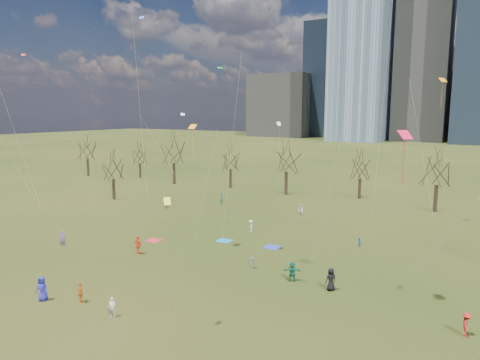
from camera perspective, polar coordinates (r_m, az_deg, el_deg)
The scene contains 21 objects.
ground at distance 38.60m, azimuth -9.24°, elevation -12.78°, with size 500.00×500.00×0.00m, color black.
downtown_skyline at distance 240.78m, azimuth 24.79°, elevation 14.13°, with size 212.50×78.00×118.00m.
bare_tree_row at distance 69.21m, azimuth 10.52°, elevation 2.12°, with size 113.04×29.80×9.50m.
blanket_teal at distance 48.44m, azimuth -2.12°, elevation -8.09°, with size 1.60×1.50×0.03m, color teal.
blanket_navy at distance 46.34m, azimuth 4.33°, elevation -8.91°, with size 1.60×1.50×0.03m, color #263AB2.
blanket_crimson at distance 49.49m, azimuth -11.39°, elevation -7.89°, with size 1.60×1.50×0.03m, color red.
person_0 at distance 36.87m, azimuth -24.89°, elevation -13.01°, with size 0.93×0.61×1.91m, color #24249C.
person_1 at distance 32.55m, azimuth -16.69°, elevation -15.96°, with size 0.53×0.35×1.45m, color silver.
person_3 at distance 40.16m, azimuth 1.69°, elevation -10.98°, with size 0.68×0.39×1.06m, color slate.
person_4 at distance 45.03m, azimuth -13.41°, elevation -8.43°, with size 1.11×0.46×1.89m, color #FF4F1C.
person_5 at distance 37.46m, azimuth 6.97°, elevation -11.99°, with size 1.62×0.52×1.75m, color #197050.
person_6 at distance 36.13m, azimuth 12.02°, elevation -12.84°, with size 0.91×0.59×1.87m, color black.
person_7 at distance 50.24m, azimuth -22.63°, elevation -7.23°, with size 0.58×0.38×1.60m, color #8B52A4.
person_8 at distance 47.97m, azimuth 15.61°, elevation -8.00°, with size 0.48×0.37×0.98m, color #2662A8.
person_9 at distance 51.72m, azimuth 1.43°, elevation -6.14°, with size 0.95×0.54×1.46m, color silver.
person_11 at distance 65.00m, azimuth -9.75°, elevation -3.00°, with size 1.60×0.51×1.73m, color slate.
person_13 at distance 66.92m, azimuth -2.48°, elevation -2.52°, with size 0.64×0.42×1.75m, color #17695A.
person_14 at distance 59.64m, azimuth 8.07°, elevation -4.04°, with size 0.85×0.66×1.74m, color silver.
person_15 at distance 32.44m, azimuth 27.95°, elevation -16.65°, with size 1.01×0.58×1.57m, color #B21E19.
person_16 at distance 35.49m, azimuth -20.47°, elevation -13.89°, with size 0.93×0.39×1.58m, color orange.
kites_airborne at distance 43.61m, azimuth 6.32°, elevation 8.51°, with size 70.10×47.84×33.25m.
Camera 1 is at (23.02, -27.50, 14.27)m, focal length 32.00 mm.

